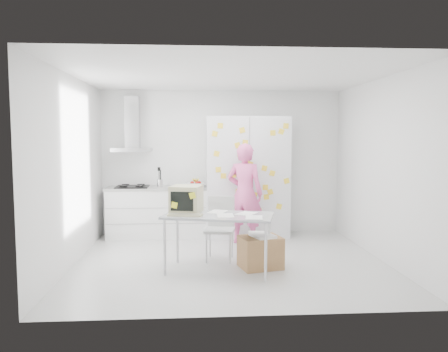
{
  "coord_description": "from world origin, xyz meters",
  "views": [
    {
      "loc": [
        -0.51,
        -6.28,
        1.82
      ],
      "look_at": [
        -0.05,
        0.66,
        1.21
      ],
      "focal_mm": 35.0,
      "sensor_mm": 36.0,
      "label": 1
    }
  ],
  "objects": [
    {
      "name": "walls",
      "position": [
        0.0,
        0.72,
        1.35
      ],
      "size": [
        4.52,
        4.01,
        2.7
      ],
      "color": "white",
      "rests_on": "ground"
    },
    {
      "name": "person",
      "position": [
        0.34,
        1.1,
        0.86
      ],
      "size": [
        0.74,
        0.63,
        1.73
      ],
      "primitive_type": "imported",
      "rotation": [
        0.0,
        0.0,
        2.73
      ],
      "color": "#E95A9E",
      "rests_on": "ground"
    },
    {
      "name": "desk",
      "position": [
        -0.47,
        -0.36,
        0.88
      ],
      "size": [
        1.59,
        1.05,
        1.16
      ],
      "rotation": [
        0.0,
        0.0,
        -0.24
      ],
      "color": "#A7ABB2",
      "rests_on": "ground"
    },
    {
      "name": "ceiling",
      "position": [
        0.0,
        0.0,
        2.7
      ],
      "size": [
        4.5,
        4.0,
        0.02
      ],
      "primitive_type": "cube",
      "color": "white",
      "rests_on": "walls"
    },
    {
      "name": "tall_cabinet",
      "position": [
        0.45,
        1.67,
        1.1
      ],
      "size": [
        1.5,
        0.68,
        2.2
      ],
      "color": "silver",
      "rests_on": "ground"
    },
    {
      "name": "cardboard_box",
      "position": [
        0.4,
        -0.35,
        0.23
      ],
      "size": [
        0.64,
        0.56,
        0.48
      ],
      "rotation": [
        0.0,
        0.0,
        0.24
      ],
      "color": "#A67848",
      "rests_on": "ground"
    },
    {
      "name": "counter_run",
      "position": [
        -1.2,
        1.7,
        0.47
      ],
      "size": [
        1.84,
        0.63,
        1.28
      ],
      "color": "white",
      "rests_on": "ground"
    },
    {
      "name": "chair",
      "position": [
        -0.14,
        0.14,
        0.53
      ],
      "size": [
        0.49,
        0.49,
        0.94
      ],
      "rotation": [
        0.0,
        0.0,
        -0.19
      ],
      "color": "beige",
      "rests_on": "ground"
    },
    {
      "name": "floor",
      "position": [
        0.0,
        0.0,
        -0.01
      ],
      "size": [
        4.5,
        4.0,
        0.02
      ],
      "primitive_type": "cube",
      "color": "silver",
      "rests_on": "ground"
    },
    {
      "name": "range_hood",
      "position": [
        -1.65,
        1.84,
        1.96
      ],
      "size": [
        0.7,
        0.48,
        1.01
      ],
      "color": "silver",
      "rests_on": "walls"
    }
  ]
}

